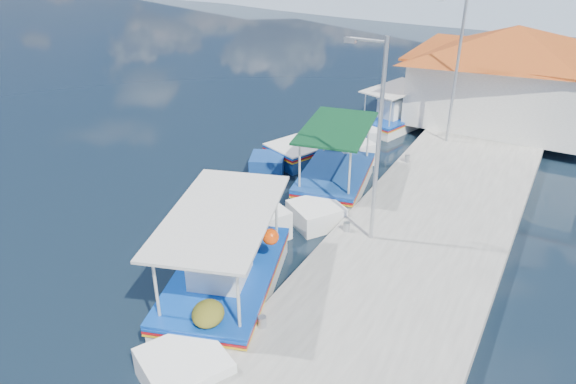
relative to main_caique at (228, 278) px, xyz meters
The scene contains 10 objects.
ground 2.80m from the main_caique, 137.49° to the left, with size 160.00×160.00×0.00m, color black.
quay 8.76m from the main_caique, 63.71° to the left, with size 5.00×44.00×0.50m, color #B0AFA5.
bollards 7.32m from the main_caique, 75.93° to the left, with size 0.20×17.20×0.30m.
main_caique is the anchor object (origin of this frame).
caique_green_canopy 7.21m from the main_caique, 90.72° to the left, with size 3.16×7.38×2.81m.
caique_blue_hull 9.79m from the main_caique, 103.63° to the left, with size 3.50×6.14×1.18m.
caique_far 14.61m from the main_caique, 91.48° to the left, with size 3.02×6.07×2.22m.
harbor_building 17.50m from the main_caique, 76.08° to the left, with size 10.49×10.49×4.40m.
lamp_post_near 5.65m from the main_caique, 57.14° to the left, with size 1.21×0.14×6.00m.
lamp_post_far 13.50m from the main_caique, 79.05° to the left, with size 1.21×0.14×6.00m.
Camera 1 is at (9.15, -11.37, 9.22)m, focal length 33.59 mm.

